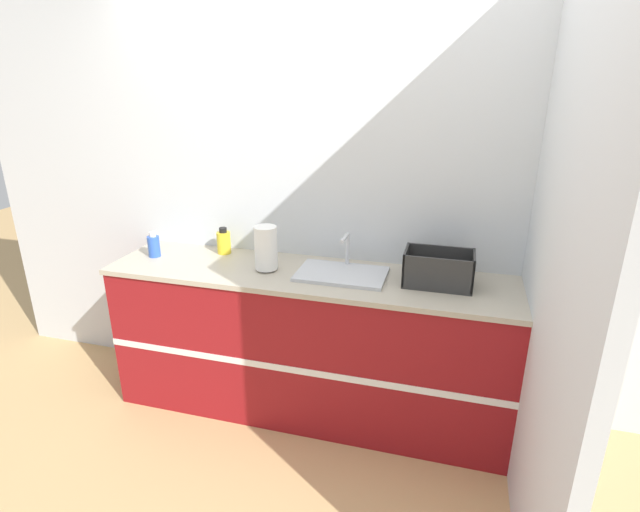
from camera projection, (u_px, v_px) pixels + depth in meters
name	position (u px, v px, depth m)	size (l,w,h in m)	color
ground_plane	(296.00, 435.00, 2.93)	(12.00, 12.00, 0.00)	tan
wall_back	(323.00, 196.00, 3.01)	(4.75, 0.06, 2.60)	silver
wall_right	(544.00, 226.00, 2.42)	(0.06, 2.56, 2.60)	silver
counter_cabinet	(309.00, 343.00, 3.02)	(2.37, 0.58, 0.92)	maroon
sink	(342.00, 272.00, 2.82)	(0.50, 0.32, 0.21)	silver
paper_towel_roll	(266.00, 248.00, 2.85)	(0.13, 0.13, 0.26)	#4C4C51
dish_rack	(438.00, 272.00, 2.67)	(0.37, 0.22, 0.19)	#2D2D2D
bottle_blue	(154.00, 246.00, 3.09)	(0.07, 0.07, 0.16)	#2D56B7
bottle_yellow	(224.00, 242.00, 3.14)	(0.09, 0.09, 0.17)	yellow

